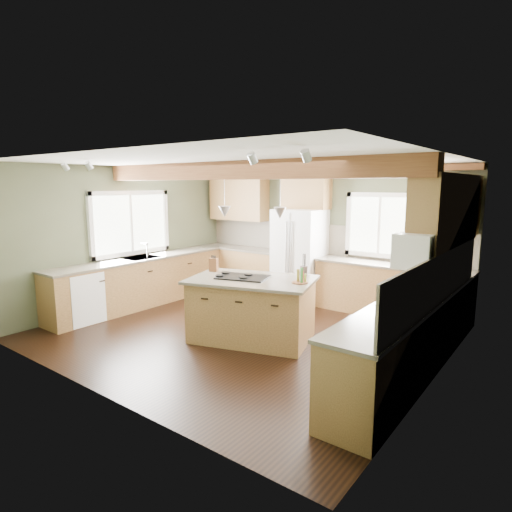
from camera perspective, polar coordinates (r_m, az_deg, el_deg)
The scene contains 37 objects.
floor at distance 6.75m, azimuth -1.63°, elevation -10.14°, with size 5.60×5.60×0.00m, color black.
ceiling at distance 6.36m, azimuth -1.74°, elevation 12.49°, with size 5.60×5.60×0.00m, color silver.
wall_back at distance 8.51m, azimuth 8.91°, elevation 2.85°, with size 5.60×5.60×0.00m, color #484F38.
wall_left at distance 8.45m, azimuth -16.69°, elevation 2.52°, with size 5.00×5.00×0.00m, color #484F38.
wall_right at distance 5.19m, azimuth 23.25°, elevation -2.04°, with size 5.00×5.00×0.00m, color #484F38.
ceiling_beam at distance 6.25m, azimuth -2.57°, elevation 11.34°, with size 5.55×0.26×0.26m, color #5C2E1A.
soffit_trim at distance 8.37m, azimuth 8.80°, elevation 11.25°, with size 5.55×0.20×0.10m, color #5C2E1A.
backsplash_back at distance 8.51m, azimuth 8.85°, elevation 2.24°, with size 5.58×0.03×0.58m, color brown.
backsplash_right at distance 5.26m, azimuth 23.16°, elevation -2.89°, with size 0.03×3.70×0.58m, color brown.
base_cab_back_left at distance 9.37m, azimuth -1.80°, elevation -1.75°, with size 2.02×0.60×0.88m, color brown.
counter_back_left at distance 9.29m, azimuth -1.81°, elevation 1.03°, with size 2.06×0.64×0.04m, color #453C32.
base_cab_back_right at distance 7.80m, azimuth 17.41°, elevation -4.51°, with size 2.62×0.60×0.88m, color brown.
counter_back_right at distance 7.70m, azimuth 17.58°, elevation -1.18°, with size 2.66×0.64×0.04m, color #453C32.
base_cab_left at distance 8.39m, azimuth -14.92°, elevation -3.41°, with size 0.60×3.70×0.88m, color brown.
counter_left at distance 8.30m, azimuth -15.05°, elevation -0.32°, with size 0.64×3.74×0.04m, color #453C32.
base_cab_right at distance 5.53m, azimuth 19.73°, elevation -10.37°, with size 0.60×3.70×0.88m, color brown.
counter_right at distance 5.40m, azimuth 20.00°, elevation -5.77°, with size 0.64×3.74×0.04m, color #453C32.
upper_cab_back_left at distance 9.42m, azimuth -2.32°, elevation 7.56°, with size 1.40×0.35×0.90m, color brown.
upper_cab_over_fridge at distance 8.45m, azimuth 6.68°, elevation 8.64°, with size 0.96×0.35×0.70m, color brown.
upper_cab_right at distance 6.02m, azimuth 24.12°, elevation 5.65°, with size 0.35×2.20×0.90m, color brown.
upper_cab_back_corner at distance 7.48m, azimuth 24.19°, elevation 6.24°, with size 0.90×0.35×0.90m, color brown.
window_left at distance 8.44m, azimuth -16.42°, elevation 4.23°, with size 0.04×1.60×1.05m, color white.
window_back at distance 7.99m, azimuth 16.19°, elevation 3.97°, with size 1.10×0.04×1.00m, color white.
sink at distance 8.30m, azimuth -15.05°, elevation -0.28°, with size 0.50×0.65×0.03m, color #262628.
faucet at distance 8.14m, azimuth -14.31°, elevation 0.59°, with size 0.02×0.02×0.28m, color #B2B2B7.
dishwasher at distance 7.68m, azimuth -22.53°, elevation -5.09°, with size 0.60×0.60×0.84m, color white.
oven at distance 4.40m, azimuth 14.30°, elevation -15.51°, with size 0.60×0.72×0.84m, color white.
microwave at distance 5.15m, azimuth 20.93°, elevation 0.86°, with size 0.40×0.70×0.38m, color white.
pendant_left at distance 6.25m, azimuth -4.20°, elevation 5.91°, with size 0.18×0.18×0.16m, color #B2B2B7.
pendant_right at distance 5.96m, azimuth 3.22°, elevation 5.75°, with size 0.18×0.18×0.16m, color #B2B2B7.
refrigerator at distance 8.38m, azimuth 5.80°, elevation 0.06°, with size 0.90×0.74×1.80m, color white.
island at distance 6.35m, azimuth -0.55°, elevation -7.24°, with size 1.67×1.02×0.88m, color brown.
island_top at distance 6.23m, azimuth -0.56°, elevation -3.18°, with size 1.78×1.13×0.04m, color #453C32.
cooktop at distance 6.27m, azimuth -1.76°, elevation -2.82°, with size 0.72×0.48×0.02m, color black.
knife_block at distance 6.74m, azimuth -5.68°, elevation -1.17°, with size 0.13×0.09×0.21m, color brown.
utensil_crock at distance 6.39m, azimuth 6.38°, elevation -2.03°, with size 0.12×0.12×0.15m, color #38332D.
bottle_tray at distance 5.95m, azimuth 5.89°, elevation -2.61°, with size 0.23×0.23×0.21m, color brown, non-canonical shape.
Camera 1 is at (3.98, -4.96, 2.27)m, focal length 30.00 mm.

